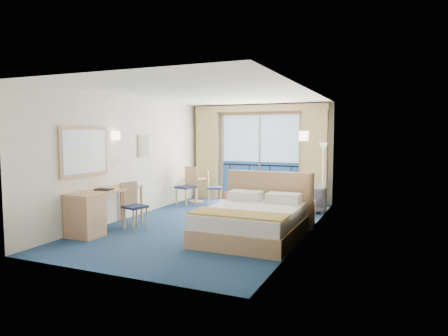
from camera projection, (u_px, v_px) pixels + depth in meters
floor at (211, 224)px, 8.35m from camera, size 6.50×6.50×0.00m
room_walls at (211, 139)px, 8.19m from camera, size 4.04×6.54×2.72m
balcony_door at (260, 160)px, 11.20m from camera, size 2.36×0.03×2.52m
curtain_left at (208, 155)px, 11.66m from camera, size 0.65×0.22×2.55m
curtain_right at (315, 157)px, 10.44m from camera, size 0.65×0.22×2.55m
pelmet at (259, 108)px, 10.96m from camera, size 3.80×0.25×0.18m
mirror at (85, 152)px, 7.62m from camera, size 0.05×1.25×0.95m
wall_print at (144, 146)px, 9.40m from camera, size 0.04×0.42×0.52m
sconce_left at (116, 136)px, 8.40m from camera, size 0.18×0.18×0.18m
sconce_right at (304, 136)px, 7.29m from camera, size 0.18×0.18×0.18m
bed at (253, 221)px, 7.24m from camera, size 1.79×2.13×1.13m
nightstand at (305, 212)px, 8.34m from camera, size 0.38×0.36×0.50m
phone at (305, 198)px, 8.35m from camera, size 0.24×0.21×0.09m
armchair at (309, 199)px, 9.59m from camera, size 0.90×0.91×0.65m
floor_lamp at (323, 159)px, 9.74m from camera, size 0.23×0.23×1.67m
desk at (90, 212)px, 7.41m from camera, size 0.59×1.71×0.80m
desk_chair at (132, 202)px, 7.95m from camera, size 0.50×0.50×0.93m
folder at (104, 189)px, 7.72m from camera, size 0.35×0.30×0.03m
desk_lamp at (119, 171)px, 8.34m from camera, size 0.11×0.11×0.40m
round_table at (196, 184)px, 11.03m from camera, size 0.72×0.72×0.65m
table_chair_a at (212, 185)px, 10.69m from camera, size 0.52×0.52×0.91m
table_chair_b at (188, 184)px, 10.53m from camera, size 0.53×0.54×1.01m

